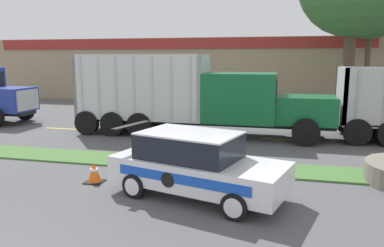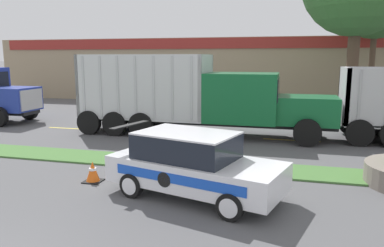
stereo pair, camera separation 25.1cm
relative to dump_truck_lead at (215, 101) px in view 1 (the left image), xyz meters
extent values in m
cube|color=#477538|center=(-2.13, -4.96, -1.55)|extent=(120.00, 1.57, 0.06)
cube|color=yellow|center=(-7.48, -0.17, -1.58)|extent=(2.40, 0.14, 0.01)
cube|color=yellow|center=(-2.08, -0.17, -1.58)|extent=(2.40, 0.14, 0.01)
cube|color=yellow|center=(3.32, -0.17, -1.58)|extent=(2.40, 0.14, 0.01)
cube|color=black|center=(-0.62, 0.00, -0.94)|extent=(11.55, 1.35, 0.18)
cube|color=#146033|center=(3.91, 0.00, -0.26)|extent=(2.49, 2.02, 1.17)
cube|color=#B7B7BC|center=(5.18, 0.00, -0.26)|extent=(0.06, 1.72, 0.99)
cube|color=#146033|center=(1.11, 0.00, 0.21)|extent=(3.11, 2.46, 2.12)
cube|color=black|center=(2.68, 0.00, 0.59)|extent=(0.04, 2.09, 0.95)
cylinder|color=silver|center=(-0.55, -0.80, 0.91)|extent=(0.14, 0.14, 1.39)
cube|color=silver|center=(-3.42, 0.00, -0.79)|extent=(5.95, 2.46, 0.12)
cube|color=silver|center=(-0.53, 0.00, 0.65)|extent=(0.16, 2.46, 2.87)
cube|color=silver|center=(-6.32, 0.00, 0.65)|extent=(0.16, 2.46, 2.87)
cube|color=silver|center=(-3.42, -1.15, 0.65)|extent=(5.95, 0.16, 2.87)
cube|color=silver|center=(-3.42, 1.15, 0.65)|extent=(5.95, 0.16, 2.87)
cube|color=#BCBCC1|center=(-5.97, -1.25, 0.65)|extent=(0.10, 0.04, 2.73)
cube|color=#BCBCC1|center=(-5.12, -1.25, 0.65)|extent=(0.10, 0.04, 2.73)
cube|color=#BCBCC1|center=(-4.27, -1.25, 0.65)|extent=(0.10, 0.04, 2.73)
cube|color=#BCBCC1|center=(-3.42, -1.25, 0.65)|extent=(0.10, 0.04, 2.73)
cube|color=#BCBCC1|center=(-2.58, -1.25, 0.65)|extent=(0.10, 0.04, 2.73)
cube|color=#BCBCC1|center=(-1.73, -1.25, 0.65)|extent=(0.10, 0.04, 2.73)
cube|color=#BCBCC1|center=(-0.88, -1.25, 0.65)|extent=(0.10, 0.04, 2.73)
cylinder|color=black|center=(3.91, -1.21, -1.03)|extent=(1.11, 0.30, 1.11)
cylinder|color=black|center=(3.91, 1.21, -1.03)|extent=(1.11, 0.30, 1.11)
cylinder|color=black|center=(-5.80, -1.21, -1.03)|extent=(1.11, 0.30, 1.11)
cylinder|color=black|center=(-5.80, 1.21, -1.03)|extent=(1.11, 0.30, 1.11)
cylinder|color=black|center=(-4.51, -1.21, -1.03)|extent=(1.11, 0.30, 1.11)
cylinder|color=black|center=(-4.51, 1.21, -1.03)|extent=(1.11, 0.30, 1.11)
cylinder|color=black|center=(-3.22, -1.21, -1.03)|extent=(1.11, 0.30, 1.11)
cylinder|color=black|center=(-3.22, 1.21, -1.03)|extent=(1.11, 0.30, 1.11)
cube|color=#23389E|center=(-11.30, 0.51, -0.26)|extent=(2.24, 1.99, 1.26)
cube|color=#B7B7BC|center=(-10.15, 0.51, -0.26)|extent=(0.06, 1.70, 1.07)
cylinder|color=black|center=(-11.30, 1.70, -1.07)|extent=(1.02, 0.30, 1.02)
cube|color=#B7B7BC|center=(5.42, 0.64, 0.38)|extent=(0.16, 2.52, 2.34)
cube|color=#A3A3A8|center=(5.84, -0.64, 0.38)|extent=(0.10, 0.04, 2.22)
cylinder|color=black|center=(5.94, -0.60, -1.03)|extent=(1.10, 0.30, 1.10)
cylinder|color=black|center=(5.94, 1.88, -1.03)|extent=(1.10, 0.30, 1.10)
cylinder|color=black|center=(7.22, 1.88, -1.03)|extent=(1.10, 0.30, 1.10)
cube|color=white|center=(0.92, -7.63, -0.93)|extent=(4.78, 3.00, 0.68)
cube|color=black|center=(0.66, -7.56, -0.28)|extent=(2.80, 2.24, 0.62)
cube|color=white|center=(0.66, -7.56, 0.05)|extent=(2.80, 2.24, 0.04)
cube|color=black|center=(-1.13, -7.05, 0.09)|extent=(0.60, 1.49, 0.03)
cube|color=blue|center=(0.66, -8.54, -0.86)|extent=(3.43, 0.98, 0.24)
cylinder|color=black|center=(0.34, -8.45, -0.93)|extent=(0.36, 0.11, 0.37)
cylinder|color=black|center=(2.00, -8.86, -1.27)|extent=(0.66, 0.36, 0.63)
cylinder|color=silver|center=(1.97, -8.96, -1.27)|extent=(0.43, 0.13, 0.44)
cylinder|color=black|center=(2.49, -7.15, -1.27)|extent=(0.66, 0.36, 0.63)
cylinder|color=silver|center=(2.51, -7.05, -1.27)|extent=(0.43, 0.13, 0.44)
cylinder|color=black|center=(-0.65, -8.11, -1.27)|extent=(0.66, 0.36, 0.63)
cylinder|color=silver|center=(-0.68, -8.21, -1.27)|extent=(0.43, 0.13, 0.44)
cylinder|color=black|center=(-0.17, -6.40, -1.27)|extent=(0.66, 0.36, 0.63)
cylinder|color=silver|center=(-0.14, -6.30, -1.27)|extent=(0.43, 0.13, 0.44)
cube|color=black|center=(-2.22, -7.27, -1.57)|extent=(0.50, 0.50, 0.03)
cone|color=#EA5B14|center=(-2.22, -7.27, -1.27)|extent=(0.38, 0.38, 0.57)
cylinder|color=white|center=(-2.22, -7.27, -1.21)|extent=(0.21, 0.21, 0.07)
cube|color=#9E896B|center=(-5.82, 17.98, 0.94)|extent=(31.73, 12.00, 5.05)
cube|color=maroon|center=(-5.82, 11.93, 3.02)|extent=(30.15, 0.10, 0.80)
cylinder|color=brown|center=(6.44, 5.93, 1.41)|extent=(0.64, 0.64, 5.98)
cylinder|color=brown|center=(8.21, 10.06, 1.28)|extent=(0.37, 0.37, 5.72)
sphere|color=#386B33|center=(8.21, 10.06, 5.41)|extent=(4.61, 4.61, 4.61)
camera|label=1|loc=(2.90, -16.60, 1.94)|focal=35.00mm
camera|label=2|loc=(3.14, -16.53, 1.94)|focal=35.00mm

